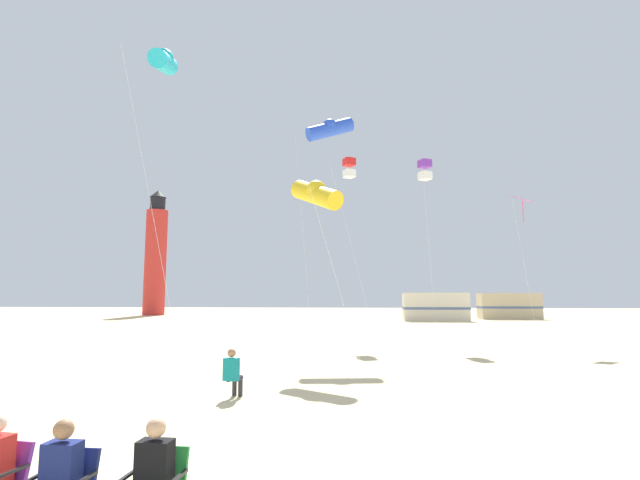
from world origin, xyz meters
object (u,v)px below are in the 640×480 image
Objects in this scene: kite_tube_blue at (330,129)px; kite_tube_gold at (316,194)px; kite_tube_cyan at (164,61)px; kite_box_violet at (425,170)px; kite_flyer_standing at (233,372)px; spectator_navy_chair at (55,479)px; lighthouse_distant at (156,256)px; rv_van_tan at (509,306)px; spectator_green_chair at (150,477)px; rv_van_cream at (435,307)px; kite_box_scarlet at (349,168)px; kite_diamond_rainbow at (523,204)px.

kite_tube_gold is at bearing -90.48° from kite_tube_blue.
kite_tube_cyan is 1.18× the size of kite_box_violet.
kite_tube_gold is at bearing -93.23° from kite_flyer_standing.
kite_tube_cyan is at bearing -136.77° from kite_box_violet.
spectator_navy_chair is 0.07× the size of lighthouse_distant.
rv_van_tan is (43.53, -6.77, -6.45)m from lighthouse_distant.
spectator_green_chair is 16.84m from kite_tube_cyan.
rv_van_cream is (8.65, 32.41, -4.72)m from kite_tube_gold.
kite_flyer_standing is 55.99m from lighthouse_distant.
spectator_navy_chair is at bearing -106.08° from kite_box_violet.
kite_flyer_standing is 19.08m from kite_box_violet.
kite_box_scarlet reaches higher than kite_diamond_rainbow.
kite_tube_blue is 1.74× the size of rv_van_tan.
kite_box_violet is 1.56× the size of rv_van_cream.
rv_van_cream is at bearing -152.49° from rv_van_tan.
rv_van_tan is (8.59, 4.98, 0.00)m from rv_van_cream.
kite_tube_gold is 33.87m from rv_van_cream.
kite_flyer_standing is 39.20m from rv_van_cream.
spectator_green_chair is 6.69m from kite_flyer_standing.
kite_box_scarlet is at bearing 85.44° from kite_tube_gold.
kite_tube_blue is at bearing -86.04° from kite_flyer_standing.
kite_tube_gold is 0.60× the size of kite_tube_blue.
lighthouse_distant is at bearing 120.77° from kite_tube_gold.
kite_tube_blue is 37.02m from rv_van_tan.
kite_tube_gold is at bearing -117.36° from rv_van_tan.
kite_tube_cyan reaches higher than rv_van_tan.
kite_tube_gold is (-9.71, -7.82, -0.96)m from kite_diamond_rainbow.
spectator_green_chair is at bearing 10.54° from spectator_navy_chair.
kite_box_scarlet is 43.29m from lighthouse_distant.
kite_box_violet is 24.05m from rv_van_cream.
spectator_navy_chair is at bearing -103.82° from rv_van_cream.
spectator_navy_chair is 0.18× the size of rv_van_cream.
kite_tube_blue is at bearing 46.64° from kite_tube_cyan.
kite_tube_gold is 1.05× the size of rv_van_cream.
spectator_green_chair is 0.11× the size of kite_box_scarlet.
kite_tube_cyan is at bearing -152.48° from kite_diamond_rainbow.
spectator_navy_chair is 6.75m from kite_flyer_standing.
kite_box_scarlet reaches higher than spectator_navy_chair.
kite_box_scarlet is 1.39× the size of kite_diamond_rainbow.
kite_flyer_standing is 0.18× the size of rv_van_tan.
rv_van_tan is at bearing 71.95° from spectator_green_chair.
rv_van_cream is (14.48, 32.69, -9.92)m from kite_tube_cyan.
kite_diamond_rainbow reaches higher than spectator_green_chair.
rv_van_cream is (8.60, 26.46, -9.31)m from kite_tube_blue.
rv_van_cream is (9.01, 44.49, 0.78)m from spectator_green_chair.
rv_van_cream is (7.81, 21.92, -8.52)m from kite_box_scarlet.
kite_tube_blue is 46.50m from lighthouse_distant.
kite_diamond_rainbow is 1.15× the size of rv_van_tan.
rv_van_tan is (18.50, 49.62, 0.78)m from spectator_navy_chair.
spectator_green_chair is at bearing -65.12° from kite_tube_cyan.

